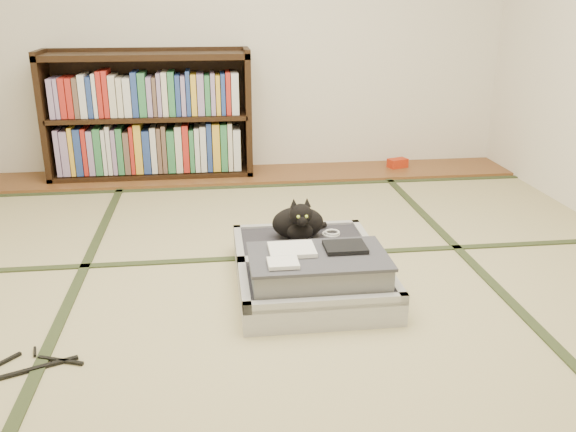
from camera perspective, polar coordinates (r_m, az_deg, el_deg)
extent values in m
plane|color=tan|center=(2.91, -0.12, -7.01)|extent=(4.50, 4.50, 0.00)
cube|color=brown|center=(4.77, -3.07, 3.92)|extent=(4.00, 0.50, 0.02)
cube|color=#B5280E|center=(4.99, 10.22, 4.90)|extent=(0.17, 0.13, 0.07)
plane|color=silver|center=(4.84, -3.57, 18.44)|extent=(4.00, 0.00, 4.00)
cube|color=#2D381E|center=(2.97, -19.85, -7.62)|extent=(0.05, 4.50, 0.01)
cube|color=#2D381E|center=(3.17, 18.20, -5.59)|extent=(0.05, 4.50, 0.01)
cube|color=#2D381E|center=(3.26, -0.98, -3.81)|extent=(4.00, 0.05, 0.01)
cube|color=#2D381E|center=(4.48, -2.79, 2.81)|extent=(4.00, 0.05, 0.01)
cube|color=black|center=(4.87, -21.59, 8.48)|extent=(0.04, 0.35, 0.98)
cube|color=black|center=(4.73, -3.80, 9.50)|extent=(0.04, 0.35, 0.98)
cube|color=black|center=(4.84, -12.45, 3.97)|extent=(1.52, 0.35, 0.04)
cube|color=black|center=(4.68, -13.26, 14.38)|extent=(1.52, 0.35, 0.04)
cube|color=black|center=(4.74, -12.84, 9.06)|extent=(1.45, 0.35, 0.03)
cube|color=black|center=(4.90, -12.68, 9.43)|extent=(1.52, 0.02, 0.98)
cube|color=gray|center=(4.76, -12.66, 6.44)|extent=(1.37, 0.24, 0.41)
cube|color=gray|center=(4.69, -13.04, 11.29)|extent=(1.37, 0.24, 0.37)
cube|color=#AFB0B4|center=(2.75, 2.79, -7.31)|extent=(0.69, 0.46, 0.12)
cube|color=#29282F|center=(2.73, 2.80, -6.72)|extent=(0.62, 0.39, 0.09)
cube|color=#AFB0B4|center=(2.53, 3.63, -8.17)|extent=(0.69, 0.04, 0.05)
cube|color=#AFB0B4|center=(2.91, 2.10, -4.29)|extent=(0.69, 0.04, 0.05)
cube|color=#AFB0B4|center=(2.69, -4.13, -6.47)|extent=(0.04, 0.46, 0.05)
cube|color=#AFB0B4|center=(2.79, 9.48, -5.66)|extent=(0.04, 0.46, 0.05)
cube|color=#AFB0B4|center=(3.16, 1.36, -3.54)|extent=(0.69, 0.46, 0.12)
cube|color=#29282F|center=(3.15, 1.37, -3.01)|extent=(0.62, 0.39, 0.09)
cube|color=#AFB0B4|center=(2.94, 1.98, -4.00)|extent=(0.69, 0.04, 0.05)
cube|color=#AFB0B4|center=(3.33, 0.84, -1.08)|extent=(0.69, 0.04, 0.05)
cube|color=#AFB0B4|center=(3.11, -4.61, -2.73)|extent=(0.04, 0.46, 0.05)
cube|color=#AFB0B4|center=(3.20, 7.19, -2.16)|extent=(0.04, 0.46, 0.05)
cylinder|color=black|center=(2.92, 2.04, -4.06)|extent=(0.62, 0.02, 0.02)
cube|color=gray|center=(2.70, 2.83, -5.13)|extent=(0.59, 0.36, 0.12)
cube|color=#3D3B43|center=(2.67, 2.85, -3.78)|extent=(0.61, 0.38, 0.01)
cube|color=white|center=(2.69, 0.36, -3.15)|extent=(0.20, 0.17, 0.02)
cube|color=black|center=(2.73, 5.37, -2.90)|extent=(0.18, 0.15, 0.02)
cube|color=white|center=(2.56, -0.47, -4.41)|extent=(0.13, 0.11, 0.02)
cube|color=white|center=(2.53, -0.95, -9.72)|extent=(0.06, 0.01, 0.04)
cube|color=white|center=(2.54, 1.56, -9.80)|extent=(0.05, 0.01, 0.03)
cube|color=orange|center=(2.60, 8.70, -9.03)|extent=(0.05, 0.01, 0.03)
cube|color=#197F33|center=(2.58, 7.32, -8.80)|extent=(0.04, 0.01, 0.03)
ellipsoid|color=black|center=(3.14, 0.93, -0.64)|extent=(0.27, 0.18, 0.17)
ellipsoid|color=black|center=(3.07, 1.13, -1.47)|extent=(0.13, 0.10, 0.10)
ellipsoid|color=black|center=(3.01, 1.22, 0.14)|extent=(0.11, 0.11, 0.11)
sphere|color=black|center=(2.98, 1.34, -0.49)|extent=(0.05, 0.05, 0.05)
cone|color=black|center=(3.01, 0.55, 1.22)|extent=(0.04, 0.05, 0.05)
cone|color=black|center=(3.02, 1.80, 1.27)|extent=(0.04, 0.05, 0.05)
sphere|color=#A5BF33|center=(2.96, 0.97, -0.07)|extent=(0.02, 0.02, 0.02)
sphere|color=#A5BF33|center=(2.97, 1.74, -0.04)|extent=(0.02, 0.02, 0.02)
cylinder|color=black|center=(3.25, 2.33, -1.05)|extent=(0.16, 0.10, 0.03)
torus|color=white|center=(3.21, 4.05, -1.68)|extent=(0.10, 0.10, 0.01)
torus|color=white|center=(3.20, 4.15, -1.52)|extent=(0.08, 0.08, 0.01)
cube|color=black|center=(2.52, -23.36, -13.18)|extent=(0.36, 0.16, 0.01)
cube|color=black|center=(2.53, -20.50, -12.55)|extent=(0.18, 0.08, 0.01)
cylinder|color=black|center=(2.63, -22.60, -11.64)|extent=(0.03, 0.07, 0.01)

